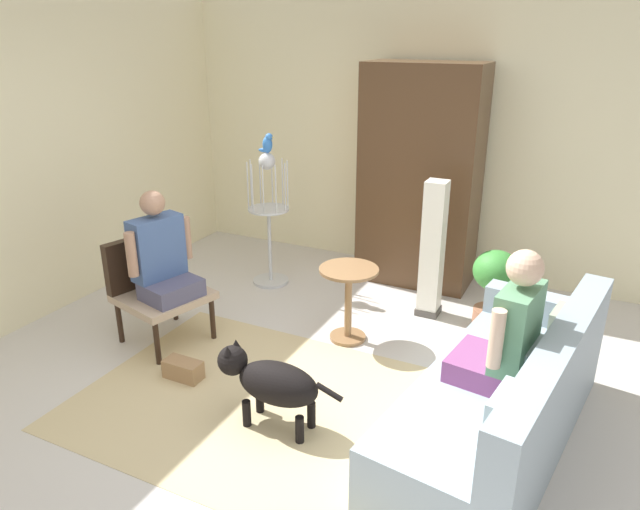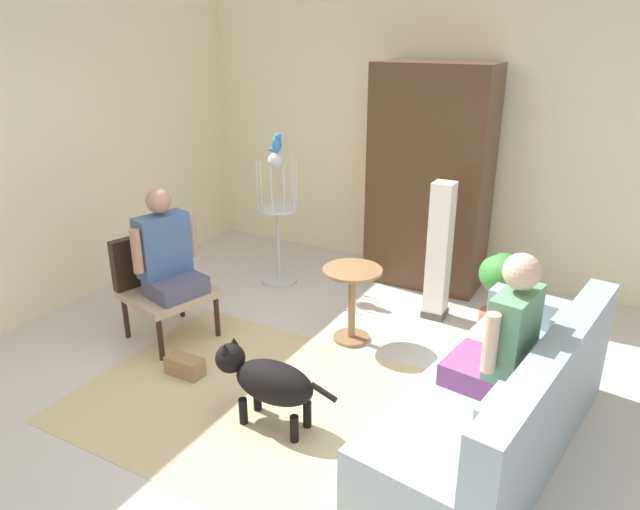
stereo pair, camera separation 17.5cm
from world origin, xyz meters
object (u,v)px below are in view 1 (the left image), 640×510
object	(u,v)px
couch	(506,400)
armchair	(154,282)
dog	(271,381)
handbag	(183,370)
round_end_table	(348,295)
bird_cage_stand	(269,219)
parrot	(268,144)
armoire_cabinet	(420,177)
potted_plant	(494,286)
person_on_couch	(507,333)
column_lamp	(433,251)
person_on_armchair	(161,255)

from	to	relation	value
couch	armchair	size ratio (longest dim) A/B	2.55
dog	handbag	bearing A→B (deg)	168.42
round_end_table	bird_cage_stand	xyz separation A→B (m)	(-1.17, 0.73, 0.28)
armchair	parrot	bearing A→B (deg)	78.21
round_end_table	dog	size ratio (longest dim) A/B	0.72
couch	armoire_cabinet	world-z (taller)	armoire_cabinet
handbag	armoire_cabinet	bearing A→B (deg)	69.29
bird_cage_stand	parrot	world-z (taller)	parrot
handbag	potted_plant	bearing A→B (deg)	42.27
round_end_table	armoire_cabinet	distance (m)	1.60
armoire_cabinet	couch	bearing A→B (deg)	-60.18
person_on_couch	handbag	distance (m)	2.31
potted_plant	handbag	xyz separation A→B (m)	(-1.88, -1.71, -0.36)
bird_cage_stand	handbag	size ratio (longest dim) A/B	4.61
person_on_couch	armoire_cabinet	distance (m)	2.58
column_lamp	bird_cage_stand	bearing A→B (deg)	-179.23
armchair	dog	xyz separation A→B (m)	(1.46, -0.61, -0.16)
person_on_couch	parrot	distance (m)	2.99
potted_plant	person_on_couch	bearing A→B (deg)	-77.94
person_on_armchair	dog	bearing A→B (deg)	-23.40
armchair	parrot	size ratio (longest dim) A/B	4.59
person_on_couch	dog	xyz separation A→B (m)	(-1.33, -0.47, -0.44)
bird_cage_stand	parrot	distance (m)	0.73
couch	column_lamp	bearing A→B (deg)	121.15
potted_plant	person_on_armchair	bearing A→B (deg)	-150.62
potted_plant	armoire_cabinet	size ratio (longest dim) A/B	0.34
bird_cage_stand	parrot	size ratio (longest dim) A/B	7.16
armchair	round_end_table	distance (m)	1.59
armchair	parrot	xyz separation A→B (m)	(0.29, 1.37, 0.92)
couch	round_end_table	xyz separation A→B (m)	(-1.38, 0.76, 0.10)
bird_cage_stand	parrot	bearing A→B (deg)	0.00
round_end_table	couch	bearing A→B (deg)	-28.90
couch	column_lamp	world-z (taller)	column_lamp
round_end_table	armoire_cabinet	world-z (taller)	armoire_cabinet
person_on_armchair	parrot	xyz separation A→B (m)	(0.15, 1.41, 0.65)
couch	armchair	world-z (taller)	armchair
bird_cage_stand	dog	bearing A→B (deg)	-59.09
person_on_couch	column_lamp	size ratio (longest dim) A/B	0.70
couch	dog	distance (m)	1.45
potted_plant	bird_cage_stand	bearing A→B (deg)	177.62
parrot	column_lamp	size ratio (longest dim) A/B	0.15
potted_plant	couch	bearing A→B (deg)	-76.11
handbag	armchair	bearing A→B (deg)	144.16
round_end_table	person_on_armchair	bearing A→B (deg)	-152.36
person_on_couch	bird_cage_stand	xyz separation A→B (m)	(-2.51, 1.51, -0.09)
person_on_couch	column_lamp	world-z (taller)	person_on_couch
armchair	parrot	world-z (taller)	parrot
person_on_armchair	couch	bearing A→B (deg)	-1.69
bird_cage_stand	armoire_cabinet	distance (m)	1.53
person_on_couch	parrot	size ratio (longest dim) A/B	4.63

